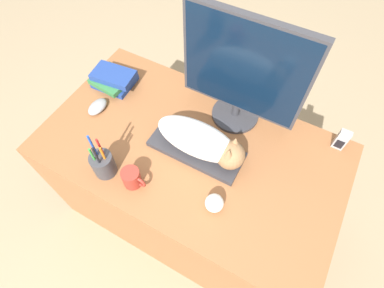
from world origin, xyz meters
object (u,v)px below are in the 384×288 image
cat (203,142)px  computer_mouse (97,107)px  book_stack (114,79)px  phone (342,140)px  keyboard (196,149)px  baseball (214,203)px  pen_cup (103,164)px  coffee_mug (132,178)px  monitor (243,72)px

cat → computer_mouse: 0.55m
book_stack → phone: bearing=8.9°
cat → phone: (0.50, 0.31, -0.04)m
keyboard → book_stack: book_stack is taller
keyboard → baseball: 0.26m
pen_cup → coffee_mug: bearing=4.0°
phone → keyboard: bearing=-149.2°
pen_cup → phone: (0.81, 0.58, -0.01)m
keyboard → coffee_mug: size_ratio=3.92×
phone → book_stack: size_ratio=0.50×
monitor → book_stack: monitor is taller
baseball → monitor: bearing=104.3°
cat → baseball: (0.15, -0.19, -0.06)m
computer_mouse → pen_cup: size_ratio=0.47×
coffee_mug → phone: size_ratio=0.96×
cat → baseball: size_ratio=5.39×
computer_mouse → baseball: (0.70, -0.17, 0.02)m
cat → pen_cup: pen_cup is taller
computer_mouse → baseball: baseball is taller
cat → pen_cup: (-0.31, -0.27, -0.04)m
pen_cup → phone: size_ratio=2.16×
phone → book_stack: 1.08m
coffee_mug → pen_cup: size_ratio=0.45×
monitor → computer_mouse: bearing=-154.6°
cat → coffee_mug: 0.32m
coffee_mug → computer_mouse: bearing=147.4°
baseball → phone: (0.35, 0.50, 0.02)m
pen_cup → book_stack: (-0.26, 0.41, -0.02)m
keyboard → computer_mouse: (-0.52, -0.02, 0.01)m
monitor → baseball: bearing=-75.7°
computer_mouse → pen_cup: bearing=-45.9°
cat → computer_mouse: bearing=-177.8°
keyboard → baseball: bearing=-46.6°
baseball → book_stack: (-0.72, 0.34, 0.00)m
monitor → computer_mouse: size_ratio=4.77×
keyboard → computer_mouse: 0.52m
keyboard → pen_cup: 0.39m
computer_mouse → baseball: 0.72m
pen_cup → book_stack: 0.49m
cat → monitor: 0.31m
coffee_mug → book_stack: bearing=134.4°
keyboard → monitor: (0.07, 0.26, 0.26)m
coffee_mug → pen_cup: pen_cup is taller
computer_mouse → book_stack: bearing=99.0°
pen_cup → phone: 0.99m
cat → coffee_mug: (-0.18, -0.26, -0.05)m
pen_cup → phone: pen_cup is taller
monitor → book_stack: bearing=-169.9°
phone → pen_cup: bearing=-144.3°
baseball → phone: phone is taller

